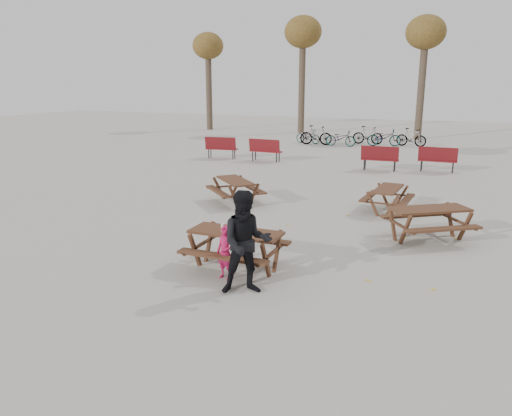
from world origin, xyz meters
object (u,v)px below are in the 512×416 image
at_px(main_picnic_table, 236,240).
at_px(picnic_table_north, 235,192).
at_px(adult, 246,243).
at_px(child, 225,252).
at_px(picnic_table_east, 429,224).
at_px(food_tray, 252,234).
at_px(picnic_table_far, 387,200).
at_px(soda_bottle, 223,228).

height_order(main_picnic_table, picnic_table_north, main_picnic_table).
bearing_deg(adult, child, 116.42).
bearing_deg(adult, picnic_table_east, 28.81).
relative_size(main_picnic_table, child, 1.76).
bearing_deg(food_tray, adult, -72.64).
bearing_deg(picnic_table_north, food_tray, -17.46).
relative_size(main_picnic_table, picnic_table_north, 1.07).
height_order(adult, picnic_table_far, adult).
bearing_deg(picnic_table_far, picnic_table_east, -147.56).
height_order(main_picnic_table, picnic_table_far, main_picnic_table).
height_order(food_tray, soda_bottle, soda_bottle).
relative_size(picnic_table_north, picnic_table_far, 1.08).
relative_size(soda_bottle, picnic_table_east, 0.09).
bearing_deg(main_picnic_table, child, -86.60).
bearing_deg(main_picnic_table, picnic_table_east, 45.46).
bearing_deg(child, adult, -21.76).
bearing_deg(child, soda_bottle, 134.70).
height_order(child, adult, adult).
xyz_separation_m(main_picnic_table, child, (0.03, -0.53, -0.08)).
relative_size(food_tray, soda_bottle, 1.06).
bearing_deg(soda_bottle, picnic_table_north, 112.77).
relative_size(food_tray, picnic_table_north, 0.11).
xyz_separation_m(soda_bottle, adult, (0.87, -0.82, 0.07)).
distance_m(food_tray, soda_bottle, 0.61).
xyz_separation_m(child, picnic_table_east, (3.29, 3.90, -0.13)).
distance_m(child, picnic_table_north, 5.88).
distance_m(picnic_table_east, picnic_table_north, 5.83).
bearing_deg(picnic_table_east, soda_bottle, -170.49).
bearing_deg(adult, picnic_table_far, 48.77).
height_order(adult, picnic_table_east, adult).
height_order(picnic_table_east, picnic_table_far, picnic_table_east).
height_order(adult, picnic_table_north, adult).
distance_m(food_tray, child, 0.62).
xyz_separation_m(child, picnic_table_far, (2.00, 6.23, -0.18)).
height_order(child, picnic_table_north, child).
height_order(main_picnic_table, food_tray, food_tray).
xyz_separation_m(food_tray, soda_bottle, (-0.61, -0.02, 0.05)).
relative_size(soda_bottle, adult, 0.09).
distance_m(child, picnic_table_east, 5.11).
distance_m(picnic_table_east, picnic_table_far, 2.66).
relative_size(child, adult, 0.56).
distance_m(soda_bottle, picnic_table_far, 6.27).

